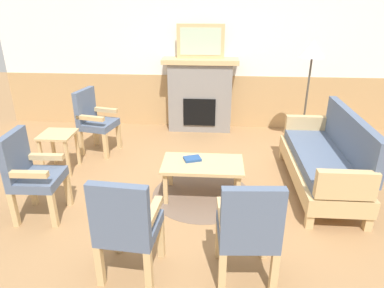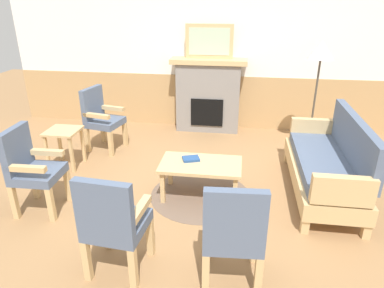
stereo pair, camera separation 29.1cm
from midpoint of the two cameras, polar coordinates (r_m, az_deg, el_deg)
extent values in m
plane|color=#997047|center=(4.30, 1.28, -8.61)|extent=(14.00, 14.00, 0.00)
cube|color=white|center=(6.31, 4.40, 14.79)|extent=(7.20, 0.12, 2.70)
cube|color=tan|center=(6.43, 4.12, 6.97)|extent=(7.20, 0.02, 0.95)
cube|color=gray|center=(6.22, 4.02, 7.61)|extent=(1.10, 0.36, 1.20)
cube|color=black|center=(6.10, 3.82, 5.15)|extent=(0.56, 0.02, 0.48)
cube|color=tan|center=(6.08, 4.19, 13.43)|extent=(1.30, 0.44, 0.08)
cube|color=tan|center=(6.04, 4.28, 16.42)|extent=(0.80, 0.03, 0.56)
cube|color=#B2C6A8|center=(6.02, 4.27, 16.40)|extent=(0.68, 0.01, 0.44)
cube|color=tan|center=(5.34, 16.90, -2.04)|extent=(0.08, 0.08, 0.16)
cube|color=tan|center=(3.90, 20.11, -12.51)|extent=(0.08, 0.08, 0.16)
cube|color=tan|center=(5.47, 23.11, -2.34)|extent=(0.08, 0.08, 0.16)
cube|color=tan|center=(4.08, 28.55, -12.45)|extent=(0.08, 0.08, 0.16)
cube|color=tan|center=(4.59, 22.21, -4.62)|extent=(0.70, 1.80, 0.20)
cube|color=slate|center=(4.52, 22.51, -2.82)|extent=(0.60, 1.70, 0.12)
cube|color=slate|center=(4.49, 26.80, 0.58)|extent=(0.10, 1.70, 0.50)
cube|color=tan|center=(5.24, 20.69, 2.30)|extent=(0.60, 0.10, 0.30)
cube|color=tan|center=(3.75, 25.59, -6.95)|extent=(0.60, 0.10, 0.30)
cube|color=tan|center=(4.09, -2.80, -7.19)|extent=(0.05, 0.05, 0.40)
cube|color=tan|center=(4.03, 9.12, -7.98)|extent=(0.05, 0.05, 0.40)
cube|color=tan|center=(4.47, -1.74, -4.37)|extent=(0.05, 0.05, 0.40)
cube|color=tan|center=(4.41, 9.11, -5.04)|extent=(0.05, 0.05, 0.40)
cube|color=tan|center=(4.13, 3.47, -3.44)|extent=(0.96, 0.56, 0.04)
cylinder|color=brown|center=(4.33, 3.33, -8.38)|extent=(1.23, 1.23, 0.01)
cube|color=navy|center=(4.19, 1.81, -2.46)|extent=(0.24, 0.21, 0.03)
cube|color=tan|center=(4.34, -17.85, -6.47)|extent=(0.06, 0.06, 0.40)
cube|color=tan|center=(4.02, -20.21, -9.35)|extent=(0.06, 0.06, 0.40)
cube|color=tan|center=(4.53, -22.74, -5.96)|extent=(0.06, 0.06, 0.40)
cube|color=tan|center=(4.22, -25.39, -8.65)|extent=(0.06, 0.06, 0.40)
cube|color=slate|center=(4.15, -22.05, -4.58)|extent=(0.49, 0.49, 0.10)
cube|color=slate|center=(4.14, -25.09, -0.78)|extent=(0.09, 0.48, 0.48)
cube|color=tan|center=(4.25, -21.15, -1.29)|extent=(0.44, 0.08, 0.06)
cube|color=tan|center=(3.92, -23.77, -3.74)|extent=(0.44, 0.08, 0.06)
cube|color=tan|center=(5.69, -9.48, 1.58)|extent=(0.07, 0.07, 0.40)
cube|color=tan|center=(5.36, -11.67, 0.02)|extent=(0.07, 0.07, 0.40)
cube|color=tan|center=(5.90, -13.03, 2.09)|extent=(0.07, 0.07, 0.40)
cube|color=tan|center=(5.59, -15.34, 0.62)|extent=(0.07, 0.07, 0.40)
cube|color=slate|center=(5.54, -12.60, 3.50)|extent=(0.57, 0.57, 0.10)
cube|color=slate|center=(5.57, -14.61, 6.53)|extent=(0.18, 0.49, 0.48)
cube|color=tan|center=(5.65, -11.64, 5.79)|extent=(0.44, 0.16, 0.06)
cube|color=tan|center=(5.33, -13.93, 4.51)|extent=(0.44, 0.16, 0.06)
cube|color=tan|center=(3.32, 5.20, -15.48)|extent=(0.06, 0.06, 0.40)
cube|color=tan|center=(3.35, 12.67, -15.54)|extent=(0.06, 0.06, 0.40)
cube|color=tan|center=(3.00, 5.24, -20.50)|extent=(0.06, 0.06, 0.40)
cube|color=tan|center=(3.04, 13.71, -20.47)|extent=(0.06, 0.06, 0.40)
cube|color=slate|center=(3.01, 9.52, -14.32)|extent=(0.51, 0.51, 0.10)
cube|color=slate|center=(2.68, 10.26, -11.99)|extent=(0.48, 0.11, 0.48)
cube|color=tan|center=(2.90, 5.63, -11.59)|extent=(0.10, 0.44, 0.06)
cube|color=tan|center=(2.94, 13.81, -11.68)|extent=(0.10, 0.44, 0.06)
cube|color=tan|center=(3.48, -11.11, -13.75)|extent=(0.07, 0.07, 0.40)
cube|color=tan|center=(3.35, -4.30, -14.97)|extent=(0.07, 0.07, 0.40)
cube|color=tan|center=(3.19, -14.27, -18.04)|extent=(0.07, 0.07, 0.40)
cube|color=tan|center=(3.05, -6.78, -19.67)|extent=(0.07, 0.07, 0.40)
cube|color=slate|center=(3.11, -9.42, -12.97)|extent=(0.52, 0.52, 0.10)
cube|color=slate|center=(2.79, -11.37, -10.47)|extent=(0.49, 0.12, 0.48)
cube|color=tan|center=(3.09, -13.20, -9.74)|extent=(0.11, 0.44, 0.06)
cube|color=tan|center=(2.95, -5.87, -10.96)|extent=(0.11, 0.44, 0.06)
cube|color=tan|center=(5.42, -19.43, 0.07)|extent=(0.04, 0.04, 0.52)
cube|color=tan|center=(5.26, -15.94, -0.15)|extent=(0.04, 0.04, 0.52)
cube|color=tan|center=(5.13, -21.19, -1.50)|extent=(0.04, 0.04, 0.52)
cube|color=tan|center=(4.97, -17.55, -1.78)|extent=(0.04, 0.04, 0.52)
cube|color=tan|center=(5.09, -18.92, 2.01)|extent=(0.44, 0.44, 0.03)
cylinder|color=#332D28|center=(5.88, 19.79, -0.75)|extent=(0.24, 0.24, 0.03)
cylinder|color=#4C473D|center=(5.65, 20.77, 5.89)|extent=(0.03, 0.03, 1.40)
cone|color=silver|center=(5.48, 22.01, 14.13)|extent=(0.36, 0.36, 0.25)
camera|label=1|loc=(0.15, -88.09, 0.82)|focal=32.52mm
camera|label=2|loc=(0.15, 91.91, -0.82)|focal=32.52mm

